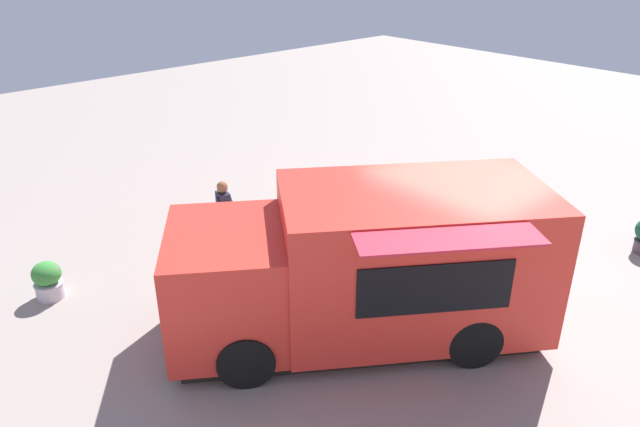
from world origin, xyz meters
The scene contains 4 objects.
ground_plane centered at (0.00, 0.00, 0.00)m, with size 40.00×40.00×0.00m, color gray.
food_truck centered at (-0.38, -1.80, 1.11)m, with size 4.88×5.66×2.31m.
person_customer centered at (-5.04, -1.25, 0.37)m, with size 0.81×0.54×0.90m.
planter_flowering_near centered at (-4.55, -5.06, 0.34)m, with size 0.48×0.48×0.66m.
Camera 1 is at (4.76, -7.33, 5.55)m, focal length 33.37 mm.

